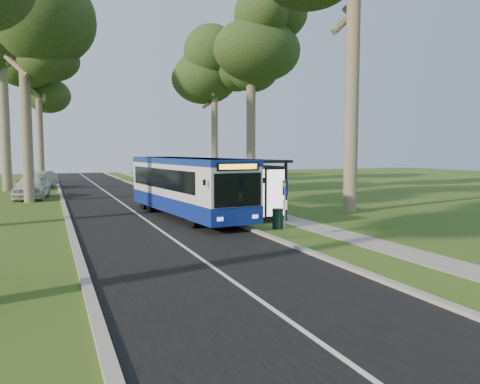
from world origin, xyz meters
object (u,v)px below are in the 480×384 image
object	(u,v)px
litter_bin	(278,219)
car_white	(32,187)
bus_shelter	(265,177)
car_silver	(39,180)
bus_stop_sign	(285,202)
bus	(186,186)

from	to	relation	value
litter_bin	car_white	xyz separation A→B (m)	(-10.20, 17.97, 0.41)
bus_shelter	car_silver	size ratio (longest dim) A/B	0.75
bus_shelter	car_white	distance (m)	18.73
bus_shelter	litter_bin	bearing A→B (deg)	-109.41
car_white	bus_stop_sign	bearing A→B (deg)	-57.28
bus	car_silver	distance (m)	23.49
bus	litter_bin	world-z (taller)	bus
litter_bin	car_silver	size ratio (longest dim) A/B	0.18
bus_shelter	bus_stop_sign	bearing A→B (deg)	-111.96
litter_bin	car_silver	distance (m)	29.13
bus	bus_shelter	xyz separation A→B (m)	(3.34, -2.28, 0.51)
bus	bus_stop_sign	bearing A→B (deg)	-81.81
bus	car_white	xyz separation A→B (m)	(-7.58, 12.89, -0.70)
bus	litter_bin	size ratio (longest dim) A/B	13.25
bus_shelter	car_white	world-z (taller)	bus_shelter
bus_stop_sign	car_white	world-z (taller)	bus_stop_sign
bus_stop_sign	bus_shelter	xyz separation A→B (m)	(1.54, 5.01, 0.64)
bus	litter_bin	bearing A→B (deg)	-68.44
litter_bin	car_white	distance (m)	20.66
bus	bus_shelter	size ratio (longest dim) A/B	3.25
bus	bus_stop_sign	xyz separation A→B (m)	(1.80, -7.29, -0.13)
bus_shelter	car_silver	distance (m)	26.82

